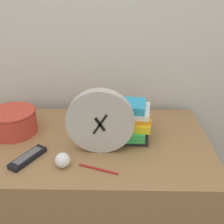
# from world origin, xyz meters

# --- Properties ---
(wall_back) EXTENTS (6.00, 0.04, 2.40)m
(wall_back) POSITION_xyz_m (0.00, 0.70, 1.20)
(wall_back) COLOR beige
(wall_back) RESTS_ON ground_plane
(desk) EXTENTS (1.18, 0.63, 0.73)m
(desk) POSITION_xyz_m (0.00, 0.32, 0.36)
(desk) COLOR olive
(desk) RESTS_ON ground_plane
(desk_clock) EXTENTS (0.28, 0.05, 0.28)m
(desk_clock) POSITION_xyz_m (0.11, 0.24, 0.86)
(desk_clock) COLOR #B7B2A8
(desk_clock) RESTS_ON desk
(book_stack) EXTENTS (0.25, 0.21, 0.17)m
(book_stack) POSITION_xyz_m (0.20, 0.35, 0.81)
(book_stack) COLOR #232328
(book_stack) RESTS_ON desk
(basket) EXTENTS (0.22, 0.22, 0.11)m
(basket) POSITION_xyz_m (-0.31, 0.38, 0.79)
(basket) COLOR #C63D2D
(basket) RESTS_ON desk
(tv_remote) EXTENTS (0.12, 0.17, 0.02)m
(tv_remote) POSITION_xyz_m (-0.18, 0.17, 0.74)
(tv_remote) COLOR black
(tv_remote) RESTS_ON desk
(crumpled_paper_ball) EXTENTS (0.06, 0.06, 0.06)m
(crumpled_paper_ball) POSITION_xyz_m (-0.03, 0.13, 0.76)
(crumpled_paper_ball) COLOR white
(crumpled_paper_ball) RESTS_ON desk
(pen) EXTENTS (0.15, 0.06, 0.01)m
(pen) POSITION_xyz_m (0.11, 0.11, 0.73)
(pen) COLOR #B21E1E
(pen) RESTS_ON desk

